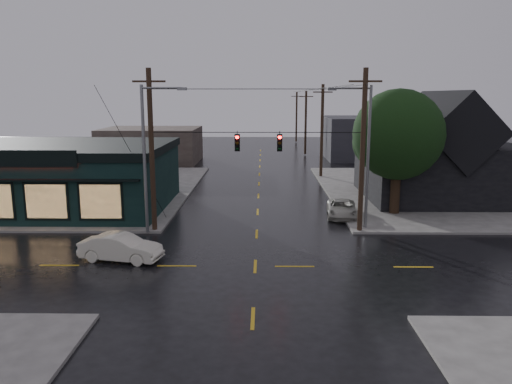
{
  "coord_description": "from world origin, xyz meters",
  "views": [
    {
      "loc": [
        0.37,
        -24.09,
        8.53
      ],
      "look_at": [
        -0.03,
        5.14,
        2.85
      ],
      "focal_mm": 35.0,
      "sensor_mm": 36.0,
      "label": 1
    }
  ],
  "objects_px": {
    "suv_silver": "(342,209)",
    "corner_tree": "(398,135)",
    "utility_pole_ne": "(359,232)",
    "sedan_cream": "(121,248)",
    "utility_pole_nw": "(155,231)"
  },
  "relations": [
    {
      "from": "utility_pole_ne",
      "to": "utility_pole_nw",
      "type": "bearing_deg",
      "value": 180.0
    },
    {
      "from": "utility_pole_ne",
      "to": "sedan_cream",
      "type": "distance_m",
      "value": 14.71
    },
    {
      "from": "utility_pole_nw",
      "to": "utility_pole_ne",
      "type": "height_order",
      "value": "same"
    },
    {
      "from": "utility_pole_ne",
      "to": "sedan_cream",
      "type": "xyz_separation_m",
      "value": [
        -13.54,
        -5.69,
        0.71
      ]
    },
    {
      "from": "suv_silver",
      "to": "utility_pole_ne",
      "type": "bearing_deg",
      "value": -77.19
    },
    {
      "from": "corner_tree",
      "to": "sedan_cream",
      "type": "height_order",
      "value": "corner_tree"
    },
    {
      "from": "corner_tree",
      "to": "utility_pole_ne",
      "type": "distance_m",
      "value": 8.23
    },
    {
      "from": "suv_silver",
      "to": "corner_tree",
      "type": "bearing_deg",
      "value": 16.71
    },
    {
      "from": "corner_tree",
      "to": "sedan_cream",
      "type": "bearing_deg",
      "value": -148.34
    },
    {
      "from": "utility_pole_ne",
      "to": "suv_silver",
      "type": "distance_m",
      "value": 4.08
    },
    {
      "from": "corner_tree",
      "to": "suv_silver",
      "type": "relative_size",
      "value": 2.03
    },
    {
      "from": "utility_pole_nw",
      "to": "sedan_cream",
      "type": "bearing_deg",
      "value": -95.44
    },
    {
      "from": "sedan_cream",
      "to": "suv_silver",
      "type": "bearing_deg",
      "value": -41.5
    },
    {
      "from": "utility_pole_nw",
      "to": "suv_silver",
      "type": "relative_size",
      "value": 2.32
    },
    {
      "from": "corner_tree",
      "to": "utility_pole_nw",
      "type": "bearing_deg",
      "value": -163.82
    }
  ]
}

